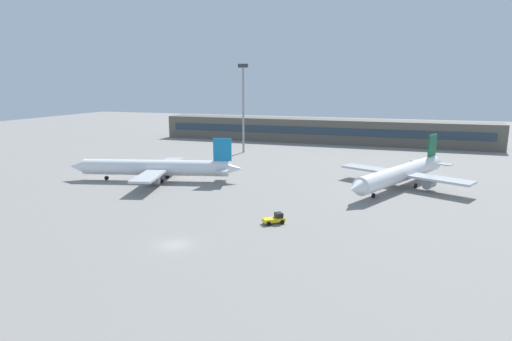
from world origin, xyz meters
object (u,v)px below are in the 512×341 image
Objects in this scene: airplane_near at (155,168)px; baggage_tug_yellow at (275,219)px; airplane_mid at (401,173)px; floodlight_tower_west at (243,103)px.

baggage_tug_yellow is at bearing -30.71° from airplane_near.
floodlight_tower_west is (-49.87, 35.02, 13.25)m from airplane_mid.
floodlight_tower_west is at bearing 144.92° from airplane_mid.
baggage_tug_yellow is (35.57, -21.13, -2.34)m from airplane_near.
airplane_near reaches higher than baggage_tug_yellow.
airplane_mid is (54.90, 11.44, 0.03)m from airplane_near.
airplane_near is 1.04× the size of airplane_mid.
airplane_mid reaches higher than baggage_tug_yellow.
airplane_near is 41.44m from baggage_tug_yellow.
floodlight_tower_west is at bearing 83.82° from airplane_near.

